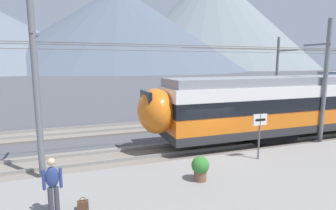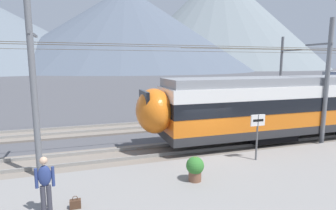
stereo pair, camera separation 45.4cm
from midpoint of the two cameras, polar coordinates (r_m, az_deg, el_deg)
name	(u,v)px [view 1 (the left image)]	position (r m, az deg, el deg)	size (l,w,h in m)	color
ground_plane	(203,155)	(14.07, 6.61, -10.43)	(400.00, 400.00, 0.00)	#4C4C51
platform_slab	(271,197)	(10.12, 19.71, -17.87)	(120.00, 7.71, 0.35)	gray
track_near	(196,149)	(14.77, 5.18, -9.19)	(120.00, 3.00, 0.28)	slate
track_far	(163,125)	(20.07, -1.82, -4.29)	(120.00, 3.00, 0.28)	slate
catenary_mast_west	(36,83)	(11.50, -27.19, 4.24)	(46.83, 1.79, 7.45)	slate
catenary_mast_mid	(323,80)	(17.28, 29.44, 4.67)	(46.83, 1.79, 7.03)	slate
catenary_mast_far_side	(278,73)	(27.46, 21.91, 6.42)	(46.83, 2.52, 7.04)	slate
platform_sign	(260,126)	(12.56, 17.90, -4.32)	(0.70, 0.08, 2.07)	#59595B
passenger_walking	(53,183)	(8.61, -24.74, -14.87)	(0.53, 0.22, 1.69)	#383842
handbag_beside_passenger	(83,205)	(8.92, -19.10, -19.44)	(0.32, 0.18, 0.39)	#472D1E
potted_plant_platform_edge	(200,167)	(10.16, 5.56, -12.94)	(0.66, 0.66, 0.92)	brown
mountain_central_peak	(120,29)	(179.28, -10.32, 15.54)	(158.47, 158.47, 51.59)	#515B6B
mountain_right_ridge	(211,20)	(245.47, 9.13, 17.33)	(174.87, 174.87, 82.19)	slate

